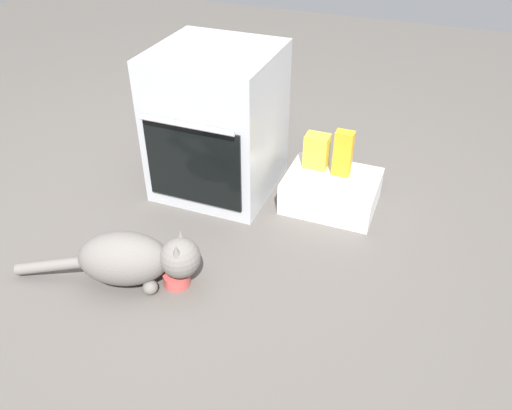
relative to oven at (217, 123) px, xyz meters
name	(u,v)px	position (x,y,z in m)	size (l,w,h in m)	color
ground	(186,239)	(0.04, -0.50, -0.38)	(8.00, 8.00, 0.00)	#56514C
oven	(217,123)	(0.00, 0.00, 0.00)	(0.59, 0.62, 0.76)	#B7BABF
pantry_cabinet	(331,191)	(0.62, 0.03, -0.29)	(0.46, 0.36, 0.17)	white
food_bowl	(177,278)	(0.15, -0.78, -0.35)	(0.12, 0.12, 0.08)	#C64C47
cat	(134,259)	(-0.01, -0.83, -0.25)	(0.79, 0.34, 0.25)	slate
juice_carton	(343,154)	(0.65, 0.08, -0.09)	(0.09, 0.06, 0.24)	orange
snack_bag	(317,151)	(0.51, 0.10, -0.12)	(0.12, 0.09, 0.18)	yellow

